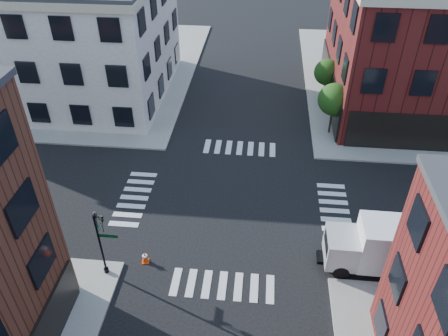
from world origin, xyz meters
name	(u,v)px	position (x,y,z in m)	size (l,w,h in m)	color
ground	(233,204)	(0.00, 0.00, 0.00)	(120.00, 120.00, 0.00)	black
sidewalk_nw	(61,67)	(-21.00, 21.00, 0.07)	(30.00, 30.00, 0.15)	gray
building_nw	(48,36)	(-19.00, 16.00, 5.50)	(22.00, 16.00, 11.00)	beige
tree_near	(335,101)	(7.56, 9.98, 3.16)	(2.69, 2.69, 4.49)	black
tree_far	(328,74)	(7.56, 15.98, 2.87)	(2.43, 2.43, 4.07)	black
signal_pole	(101,237)	(-6.72, -6.68, 2.86)	(1.29, 1.24, 4.60)	black
box_truck	(394,247)	(9.59, -4.78, 1.77)	(7.56, 2.42, 3.40)	silver
traffic_cone	(145,257)	(-4.78, -5.70, 0.38)	(0.50, 0.50, 0.78)	#DF3B09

